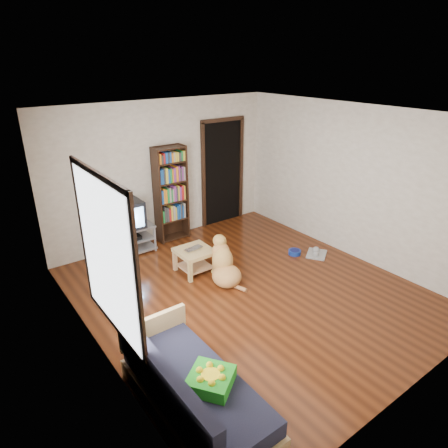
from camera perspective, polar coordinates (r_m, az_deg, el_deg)
ground at (r=6.13m, az=3.43°, el=-9.56°), size 5.00×5.00×0.00m
ceiling at (r=5.21m, az=4.12°, el=15.31°), size 5.00×5.00×0.00m
wall_back at (r=7.52m, az=-8.70°, el=7.36°), size 4.50×0.00×4.50m
wall_front at (r=4.16m, az=26.74°, el=-8.37°), size 4.50×0.00×4.50m
wall_left at (r=4.54m, az=-18.63°, el=-4.35°), size 0.00×5.00×5.00m
wall_right at (r=7.13m, az=17.80°, el=5.65°), size 0.00×5.00×5.00m
green_cushion at (r=4.02m, az=-1.91°, el=-21.35°), size 0.55×0.55×0.13m
laptop at (r=6.43m, az=-4.12°, el=-3.67°), size 0.33×0.24×0.02m
dog_bowl at (r=7.26m, az=10.06°, el=-3.99°), size 0.22×0.22×0.08m
grey_rag at (r=7.33m, az=13.08°, el=-4.20°), size 0.51×0.49×0.03m
window at (r=4.03m, az=-16.43°, el=-4.46°), size 0.03×1.46×1.70m
doorway at (r=8.24m, az=-0.22°, el=7.70°), size 1.03×0.05×2.19m
tv_stand at (r=7.30m, az=-13.49°, el=-2.14°), size 0.90×0.45×0.50m
crt_tv at (r=7.14m, az=-13.90°, el=1.37°), size 0.55×0.52×0.58m
bookshelf at (r=7.49m, az=-7.65°, el=4.98°), size 0.60×0.30×1.80m
sofa at (r=4.23m, az=-4.74°, el=-22.93°), size 0.80×1.80×0.80m
coffee_table at (r=6.51m, az=-4.23°, el=-4.61°), size 0.55×0.55×0.40m
dog at (r=6.26m, az=-0.01°, el=-5.89°), size 0.57×0.89×0.73m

